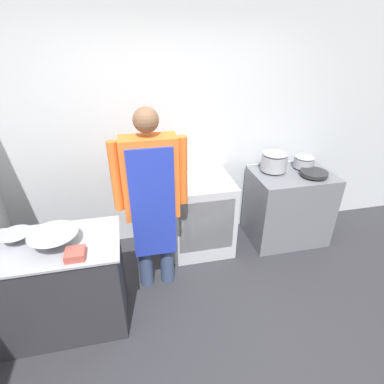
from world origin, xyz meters
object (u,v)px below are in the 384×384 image
(stove, at_px, (288,206))
(person_cook, at_px, (151,195))
(plastic_tub, at_px, (75,254))
(saute_pan, at_px, (314,173))
(mixing_bowl, at_px, (54,239))
(stock_pot, at_px, (274,161))
(sauce_pot, at_px, (304,161))
(fridge_unit, at_px, (200,215))

(stove, height_order, person_cook, person_cook)
(plastic_tub, relative_size, saute_pan, 0.46)
(person_cook, xyz_separation_m, saute_pan, (1.86, 0.34, -0.12))
(mixing_bowl, relative_size, stock_pot, 1.26)
(saute_pan, distance_m, sauce_pot, 0.23)
(sauce_pot, bearing_deg, plastic_tub, -156.27)
(stove, bearing_deg, sauce_pot, 31.96)
(stove, bearing_deg, stock_pot, 150.99)
(person_cook, height_order, saute_pan, person_cook)
(stock_pot, bearing_deg, mixing_bowl, -158.23)
(person_cook, xyz_separation_m, sauce_pot, (1.86, 0.56, -0.07))
(plastic_tub, relative_size, sauce_pot, 0.60)
(fridge_unit, xyz_separation_m, plastic_tub, (-1.19, -1.01, 0.46))
(fridge_unit, relative_size, person_cook, 0.49)
(saute_pan, bearing_deg, fridge_unit, 173.48)
(plastic_tub, xyz_separation_m, sauce_pot, (2.47, 1.09, 0.07))
(mixing_bowl, height_order, sauce_pot, sauce_pot)
(fridge_unit, relative_size, stock_pot, 3.03)
(fridge_unit, xyz_separation_m, sauce_pot, (1.28, 0.08, 0.53))
(stove, xyz_separation_m, stock_pot, (-0.21, 0.11, 0.57))
(plastic_tub, distance_m, sauce_pot, 2.70)
(fridge_unit, distance_m, saute_pan, 1.38)
(stove, height_order, sauce_pot, sauce_pot)
(stock_pot, distance_m, saute_pan, 0.46)
(mixing_bowl, height_order, plastic_tub, mixing_bowl)
(stove, distance_m, plastic_tub, 2.53)
(person_cook, bearing_deg, mixing_bowl, -156.75)
(mixing_bowl, xyz_separation_m, saute_pan, (2.64, 0.67, -0.00))
(plastic_tub, bearing_deg, person_cook, 40.44)
(stove, relative_size, person_cook, 0.50)
(fridge_unit, height_order, stock_pot, stock_pot)
(mixing_bowl, bearing_deg, person_cook, 23.25)
(mixing_bowl, bearing_deg, fridge_unit, 31.08)
(stock_pot, bearing_deg, fridge_unit, -174.88)
(person_cook, relative_size, sauce_pot, 7.77)
(stock_pot, height_order, sauce_pot, stock_pot)
(sauce_pot, bearing_deg, mixing_bowl, -161.20)
(person_cook, height_order, sauce_pot, person_cook)
(fridge_unit, distance_m, sauce_pot, 1.39)
(stove, height_order, saute_pan, saute_pan)
(plastic_tub, height_order, stock_pot, stock_pot)
(stove, relative_size, saute_pan, 2.99)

